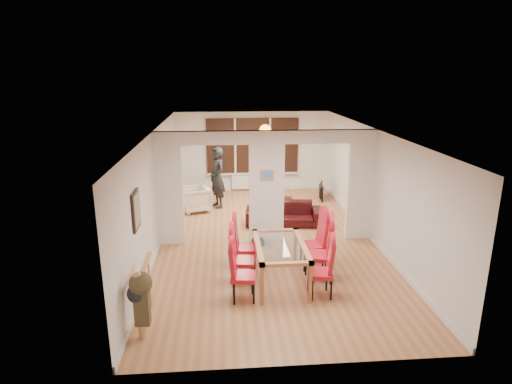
{
  "coord_description": "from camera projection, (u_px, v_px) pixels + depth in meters",
  "views": [
    {
      "loc": [
        -0.99,
        -9.4,
        3.88
      ],
      "look_at": [
        -0.19,
        0.6,
        1.02
      ],
      "focal_mm": 30.0,
      "sensor_mm": 36.0,
      "label": 1
    }
  ],
  "objects": [
    {
      "name": "stair_newel",
      "position": [
        146.0,
        289.0,
        6.76
      ],
      "size": [
        0.4,
        1.2,
        1.1
      ],
      "primitive_type": null,
      "color": "tan",
      "rests_on": "floor"
    },
    {
      "name": "dining_chair_la",
      "position": [
        243.0,
        272.0,
        7.38
      ],
      "size": [
        0.46,
        0.46,
        1.04
      ],
      "primitive_type": null,
      "rotation": [
        0.0,
        0.0,
        -0.11
      ],
      "color": "#B51223",
      "rests_on": "floor"
    },
    {
      "name": "sofa",
      "position": [
        284.0,
        213.0,
        11.16
      ],
      "size": [
        2.04,
        0.99,
        0.57
      ],
      "primitive_type": "imported",
      "rotation": [
        0.0,
        0.0,
        -0.11
      ],
      "color": "black",
      "rests_on": "floor"
    },
    {
      "name": "wall_poster",
      "position": [
        136.0,
        210.0,
        7.22
      ],
      "size": [
        0.04,
        0.52,
        0.67
      ],
      "primitive_type": "cube",
      "color": "gray",
      "rests_on": "room_walls"
    },
    {
      "name": "radiator",
      "position": [
        253.0,
        181.0,
        14.29
      ],
      "size": [
        1.4,
        0.08,
        0.5
      ],
      "primitive_type": "cube",
      "color": "white",
      "rests_on": "floor"
    },
    {
      "name": "dining_chair_lb",
      "position": [
        243.0,
        257.0,
        7.94
      ],
      "size": [
        0.48,
        0.48,
        1.07
      ],
      "primitive_type": null,
      "rotation": [
        0.0,
        0.0,
        -0.12
      ],
      "color": "#B51223",
      "rests_on": "floor"
    },
    {
      "name": "person",
      "position": [
        217.0,
        178.0,
        12.37
      ],
      "size": [
        0.76,
        0.66,
        1.77
      ],
      "primitive_type": "imported",
      "rotation": [
        0.0,
        0.0,
        -1.14
      ],
      "color": "black",
      "rests_on": "floor"
    },
    {
      "name": "pendant_light",
      "position": [
        265.0,
        130.0,
        12.75
      ],
      "size": [
        0.36,
        0.36,
        0.36
      ],
      "primitive_type": "sphere",
      "color": "orange",
      "rests_on": "room_walls"
    },
    {
      "name": "television",
      "position": [
        319.0,
        191.0,
        13.36
      ],
      "size": [
        0.86,
        0.27,
        0.49
      ],
      "primitive_type": "imported",
      "rotation": [
        0.0,
        0.0,
        1.38
      ],
      "color": "black",
      "rests_on": "floor"
    },
    {
      "name": "dining_chair_rc",
      "position": [
        312.0,
        241.0,
        8.59
      ],
      "size": [
        0.51,
        0.51,
        1.13
      ],
      "primitive_type": null,
      "rotation": [
        0.0,
        0.0,
        0.12
      ],
      "color": "#B51223",
      "rests_on": "floor"
    },
    {
      "name": "divider_wall",
      "position": [
        267.0,
        187.0,
        9.8
      ],
      "size": [
        5.0,
        0.18,
        2.6
      ],
      "primitive_type": "cube",
      "color": "white",
      "rests_on": "floor"
    },
    {
      "name": "bottle",
      "position": [
        271.0,
        193.0,
        12.63
      ],
      "size": [
        0.07,
        0.07,
        0.28
      ],
      "primitive_type": "cylinder",
      "color": "#143F19",
      "rests_on": "coffee_table"
    },
    {
      "name": "dining_chair_ra",
      "position": [
        320.0,
        269.0,
        7.51
      ],
      "size": [
        0.48,
        0.48,
        1.03
      ],
      "primitive_type": null,
      "rotation": [
        0.0,
        0.0,
        -0.16
      ],
      "color": "#B51223",
      "rests_on": "floor"
    },
    {
      "name": "pillar_photo",
      "position": [
        267.0,
        175.0,
        9.62
      ],
      "size": [
        0.3,
        0.03,
        0.25
      ],
      "primitive_type": "cube",
      "color": "#4C8CD8",
      "rests_on": "divider_wall"
    },
    {
      "name": "coffee_table",
      "position": [
        275.0,
        203.0,
        12.6
      ],
      "size": [
        1.05,
        0.58,
        0.23
      ],
      "primitive_type": null,
      "rotation": [
        0.0,
        0.0,
        0.07
      ],
      "color": "#321A11",
      "rests_on": "floor"
    },
    {
      "name": "shoes",
      "position": [
        258.0,
        243.0,
        9.85
      ],
      "size": [
        0.26,
        0.29,
        0.11
      ],
      "primitive_type": null,
      "color": "black",
      "rests_on": "floor"
    },
    {
      "name": "bay_window_blinds",
      "position": [
        253.0,
        146.0,
        14.0
      ],
      "size": [
        3.0,
        0.08,
        1.8
      ],
      "primitive_type": "cube",
      "color": "black",
      "rests_on": "room_walls"
    },
    {
      "name": "dining_table",
      "position": [
        280.0,
        263.0,
        8.02
      ],
      "size": [
        0.93,
        1.65,
        0.78
      ],
      "primitive_type": null,
      "color": "#AC6D3F",
      "rests_on": "floor"
    },
    {
      "name": "dining_chair_rb",
      "position": [
        319.0,
        251.0,
        8.07
      ],
      "size": [
        0.57,
        0.57,
        1.18
      ],
      "primitive_type": null,
      "rotation": [
        0.0,
        0.0,
        -0.24
      ],
      "color": "#B51223",
      "rests_on": "floor"
    },
    {
      "name": "bowl",
      "position": [
        274.0,
        199.0,
        12.53
      ],
      "size": [
        0.2,
        0.2,
        0.05
      ],
      "primitive_type": "imported",
      "color": "#321A11",
      "rests_on": "coffee_table"
    },
    {
      "name": "dining_chair_lc",
      "position": [
        245.0,
        245.0,
        8.51
      ],
      "size": [
        0.47,
        0.47,
        1.07
      ],
      "primitive_type": null,
      "rotation": [
        0.0,
        0.0,
        -0.11
      ],
      "color": "#B51223",
      "rests_on": "floor"
    },
    {
      "name": "room_walls",
      "position": [
        267.0,
        187.0,
        9.8
      ],
      "size": [
        5.0,
        9.0,
        2.6
      ],
      "primitive_type": null,
      "color": "silver",
      "rests_on": "floor"
    },
    {
      "name": "floor",
      "position": [
        266.0,
        240.0,
        10.15
      ],
      "size": [
        5.0,
        9.0,
        0.01
      ],
      "primitive_type": "cube",
      "color": "#B17347",
      "rests_on": "ground"
    },
    {
      "name": "armchair",
      "position": [
        195.0,
        199.0,
        12.15
      ],
      "size": [
        0.95,
        0.96,
        0.7
      ],
      "primitive_type": "imported",
      "rotation": [
        0.0,
        0.0,
        -1.26
      ],
      "color": "beige",
      "rests_on": "floor"
    }
  ]
}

